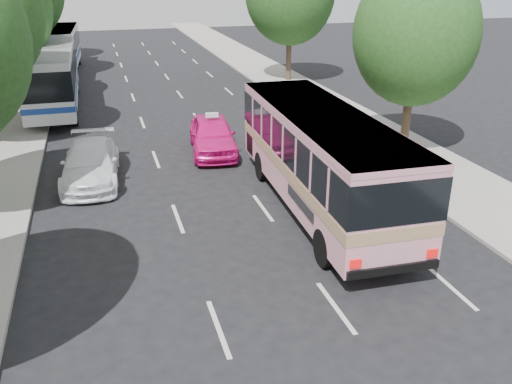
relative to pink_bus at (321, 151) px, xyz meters
name	(u,v)px	position (x,y,z in m)	size (l,w,h in m)	color
ground	(271,272)	(-2.78, -3.40, -2.06)	(120.00, 120.00, 0.00)	black
sidewalk_left	(15,112)	(-11.28, 16.60, -1.99)	(4.00, 90.00, 0.15)	#9E998E
sidewalk_right	(302,93)	(5.72, 16.60, -2.00)	(4.00, 90.00, 0.12)	#9E998E
tree_left_d	(1,3)	(-11.30, 18.54, 3.57)	(5.52, 5.52, 8.60)	#38281E
tree_right_near	(419,29)	(6.00, 4.54, 3.14)	(5.10, 5.10, 7.95)	#38281E
pink_bus	(321,151)	(0.00, 0.00, 0.00)	(3.01, 10.48, 3.32)	pink
pink_taxi	(212,135)	(-2.16, 6.84, -1.27)	(1.88, 4.66, 1.59)	#EA1481
white_pickup	(91,163)	(-7.28, 4.81, -1.35)	(2.01, 4.94, 1.43)	white
tour_coach_front	(52,72)	(-9.08, 17.04, -0.01)	(2.48, 11.42, 3.42)	silver
tour_coach_rear	(60,47)	(-9.08, 28.44, -0.15)	(2.71, 10.70, 3.18)	white
taxi_roof_sign	(212,115)	(-2.16, 6.84, -0.39)	(0.55, 0.18, 0.18)	silver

